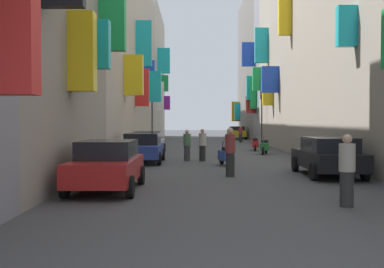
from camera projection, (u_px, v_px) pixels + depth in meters
The scene contains 23 objects.
ground_plane at pixel (210, 150), 32.42m from camera, with size 140.00×140.00×0.00m, color #424244.
building_left_mid_b at pixel (79, 42), 26.82m from camera, with size 7.06×14.17×13.41m.
building_left_mid_c at pixel (116, 68), 39.98m from camera, with size 7.39×12.19×13.45m.
building_left_far at pixel (136, 75), 54.12m from camera, with size 7.34×16.16×14.96m.
building_right_mid_a at pixel (319, 17), 33.34m from camera, with size 7.24×17.91×19.32m.
building_right_mid_b at pixel (288, 64), 44.26m from camera, with size 7.31×3.82×15.19m.
building_right_mid_c at pixel (270, 67), 54.16m from camera, with size 7.07×16.03×16.88m.
parked_car_blue at pixel (143, 147), 22.28m from camera, with size 2.00×4.09×1.44m.
parked_car_red at pixel (108, 164), 13.32m from camera, with size 1.90×3.99×1.46m.
parked_car_black at pixel (329, 156), 16.83m from camera, with size 1.94×4.22×1.43m.
parked_car_yellow at pixel (237, 132), 51.90m from camera, with size 1.99×4.40×1.44m.
parked_car_silver at pixel (149, 142), 28.41m from camera, with size 1.94×4.27×1.39m.
scooter_blue at pixel (226, 156), 20.72m from camera, with size 0.65×1.83×1.13m.
scooter_green at pixel (265, 147), 28.10m from camera, with size 0.75×1.89×1.13m.
scooter_red at pixel (256, 144), 31.21m from camera, with size 0.56×1.92×1.13m.
scooter_white at pixel (231, 151), 24.29m from camera, with size 0.48×1.84×1.13m.
pedestrian_crossing at pixel (241, 134), 43.91m from camera, with size 0.52×0.52×1.61m.
pedestrian_near_left at pixel (348, 171), 10.78m from camera, with size 0.54×0.54×1.72m.
pedestrian_near_right at pixel (188, 145), 23.32m from camera, with size 0.43×0.43×1.60m.
pedestrian_mid_street at pixel (203, 145), 23.06m from camera, with size 0.40×0.40×1.64m.
pedestrian_far_away at pixel (231, 152), 16.63m from camera, with size 0.54×0.54×1.78m.
traffic_light_near_corner at pixel (263, 108), 38.16m from camera, with size 0.26×0.34×4.64m.
traffic_light_far_corner at pixel (153, 109), 37.98m from camera, with size 0.26×0.34×4.50m.
Camera 1 is at (-1.26, -2.38, 2.03)m, focal length 42.66 mm.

